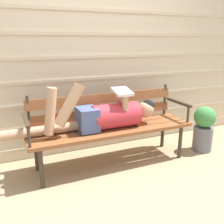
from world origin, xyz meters
The scene contains 5 objects.
ground_plane centered at (0.00, 0.00, 0.00)m, with size 12.00×12.00×0.00m, color tan.
house_siding centered at (0.00, 0.63, 1.17)m, with size 5.50×0.08×2.34m.
park_bench centered at (0.00, 0.17, 0.47)m, with size 1.83×0.48×0.82m.
reclining_person centered at (-0.11, 0.10, 0.59)m, with size 1.74×0.27×0.54m.
potted_plant centered at (1.20, -0.03, 0.30)m, with size 0.27×0.27×0.58m.
Camera 1 is at (-1.04, -2.28, 1.36)m, focal length 40.16 mm.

